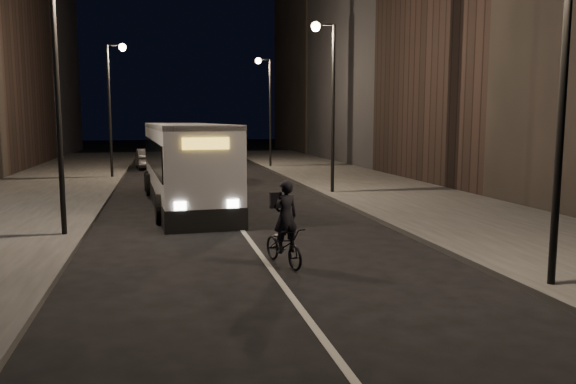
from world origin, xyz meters
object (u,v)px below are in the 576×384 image
car_far (219,158)px  car_near (234,171)px  streetlight_right_mid (328,85)px  streetlight_left_near (65,64)px  car_mid (148,158)px  streetlight_left_far (113,92)px  cyclist_on_bicycle (284,237)px  streetlight_right_far (267,97)px  city_bus (185,161)px  streetlight_right_near (555,38)px

car_far → car_near: bearing=-98.4°
streetlight_right_mid → streetlight_left_near: same height
streetlight_right_mid → car_mid: streetlight_right_mid is taller
streetlight_left_far → cyclist_on_bicycle: 23.80m
streetlight_right_far → city_bus: bearing=-111.7°
streetlight_right_near → streetlight_left_far: same height
car_mid → car_far: 5.72m
streetlight_right_far → car_mid: size_ratio=1.76×
streetlight_left_near → streetlight_left_far: 18.00m
streetlight_right_near → streetlight_right_far: same height
city_bus → car_mid: city_bus is taller
streetlight_right_near → car_mid: streetlight_right_near is taller
streetlight_right_far → streetlight_left_far: bearing=-150.6°
streetlight_left_far → car_near: size_ratio=2.15×
streetlight_left_near → streetlight_right_mid: bearing=36.9°
streetlight_right_near → streetlight_right_far: bearing=90.0°
car_mid → car_far: bearing=-170.6°
streetlight_right_mid → streetlight_left_near: 13.33m
car_near → streetlight_right_far: bearing=75.6°
streetlight_right_mid → city_bus: size_ratio=0.62×
city_bus → streetlight_left_near: bearing=-123.4°
streetlight_left_near → streetlight_left_far: bearing=90.0°
cyclist_on_bicycle → car_near: bearing=71.6°
city_bus → car_mid: bearing=92.3°
streetlight_right_far → streetlight_left_near: (-10.66, -24.00, 0.00)m
streetlight_right_near → streetlight_left_far: size_ratio=1.00×
city_bus → car_far: city_bus is taller
cyclist_on_bicycle → car_near: cyclist_on_bicycle is taller
car_near → car_mid: car_mid is taller
streetlight_right_mid → city_bus: streetlight_right_mid is taller
streetlight_right_mid → car_far: streetlight_right_mid is taller
streetlight_right_mid → city_bus: 7.88m
streetlight_right_mid → streetlight_right_far: size_ratio=1.00×
streetlight_right_near → streetlight_left_near: (-10.66, 8.00, 0.00)m
streetlight_right_near → car_far: bearing=95.6°
streetlight_right_near → streetlight_right_mid: size_ratio=1.00×
streetlight_right_mid → car_far: size_ratio=2.04×
streetlight_left_near → car_mid: bearing=86.1°
car_near → car_mid: (-5.21, 10.70, 0.12)m
car_near → cyclist_on_bicycle: bearing=-86.0°
streetlight_left_near → cyclist_on_bicycle: (5.73, -4.63, -4.63)m
streetlight_left_far → car_far: bearing=51.1°
streetlight_right_near → city_bus: size_ratio=0.62×
cyclist_on_bicycle → car_far: cyclist_on_bicycle is taller
city_bus → car_mid: 19.06m
streetlight_right_mid → car_far: (-3.41, 18.98, -4.78)m
streetlight_right_mid → cyclist_on_bicycle: streetlight_right_mid is taller
streetlight_left_far → cyclist_on_bicycle: bearing=-75.8°
city_bus → car_far: bearing=76.5°
streetlight_right_near → city_bus: streetlight_right_near is taller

